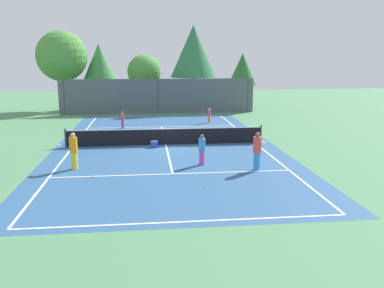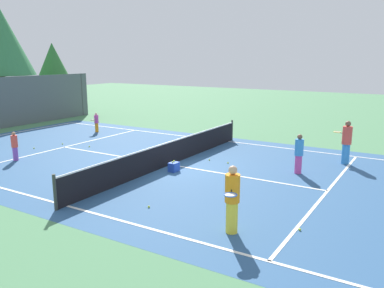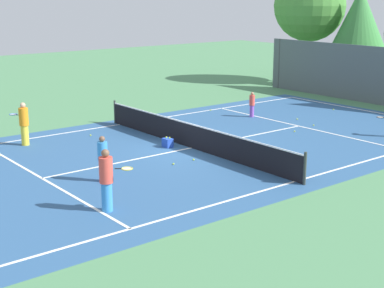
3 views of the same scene
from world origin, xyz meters
The scene contains 21 objects.
ground_plane centered at (0.00, 0.00, 0.00)m, with size 80.00×80.00×0.00m, color #4C8456.
court_surface centered at (0.00, 0.00, 0.00)m, with size 13.00×25.00×0.01m.
tennis_net centered at (0.00, 0.00, 0.51)m, with size 11.90×0.10×1.10m.
tree_1 centered at (-9.14, 17.49, 5.23)m, with size 4.87×4.87×7.68m.
tree_2 centered at (-5.71, 18.39, 4.41)m, with size 3.67×3.67×6.48m.
player_0 centered at (-2.89, 6.14, 0.65)m, with size 0.27×0.27×1.27m.
player_2 centered at (-4.60, -5.05, 0.91)m, with size 0.95×0.61×1.77m.
player_3 centered at (1.55, -4.92, 0.79)m, with size 0.33×0.33×1.54m.
player_4 centered at (3.99, -6.19, 0.94)m, with size 0.79×0.90×1.83m.
ball_crate centered at (-0.71, -0.67, 0.18)m, with size 0.41×0.30×0.43m.
tennis_ball_0 centered at (2.28, 1.84, 0.03)m, with size 0.07×0.07×0.07m, color #CCE533.
tennis_ball_1 centered at (1.47, -1.06, 0.03)m, with size 0.07×0.07×0.07m, color #CCE533.
tennis_ball_2 centered at (-1.00, 7.42, 0.03)m, with size 0.07×0.07×0.07m, color #CCE533.
tennis_ball_3 centered at (0.40, 6.99, 0.03)m, with size 0.07×0.07×0.07m, color #CCE533.
tennis_ball_4 centered at (-5.41, 5.56, 0.03)m, with size 0.07×0.07×0.07m, color #CCE533.
tennis_ball_5 centered at (0.68, 5.36, 0.03)m, with size 0.07×0.07×0.07m, color #CCE533.
tennis_ball_7 centered at (-3.57, -6.51, 0.03)m, with size 0.07×0.07×0.07m, color #CCE533.
tennis_ball_8 centered at (-4.33, -2.20, 0.03)m, with size 0.07×0.07×0.07m, color #CCE533.
tennis_ball_9 centered at (-1.44, 10.79, 0.03)m, with size 0.07×0.07×0.07m, color #CCE533.
tennis_ball_10 centered at (0.61, 2.13, 0.03)m, with size 0.07×0.07×0.07m, color #CCE533.
tennis_ball_11 centered at (1.44, -1.97, 0.03)m, with size 0.07×0.07×0.07m, color #CCE533.
Camera 3 is at (17.64, -13.92, 6.00)m, focal length 54.17 mm.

